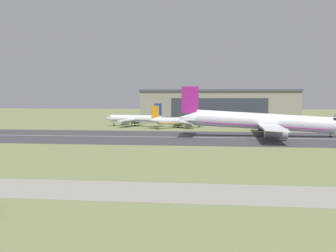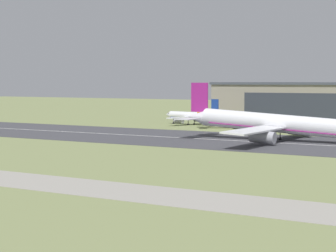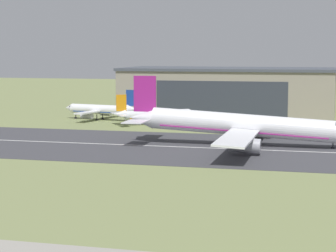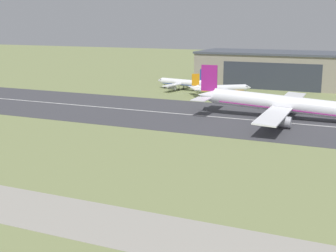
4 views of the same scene
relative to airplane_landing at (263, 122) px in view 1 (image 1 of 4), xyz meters
name	(u,v)px [view 1 (image 1 of 4)]	position (x,y,z in m)	size (l,w,h in m)	color
ground_plane	(29,159)	(-48.77, -57.47, -4.53)	(753.80, 753.80, 0.00)	#7A8451
runway_strip	(102,136)	(-48.77, -5.53, -4.50)	(513.80, 47.69, 0.06)	#3D3D42
runway_centreline	(102,136)	(-48.77, -5.53, -4.46)	(462.42, 0.70, 0.01)	silver
hangar_building	(220,106)	(-15.21, 74.15, 3.16)	(70.65, 31.14, 15.35)	gray
airplane_landing	(263,122)	(0.00, 0.00, 0.00)	(51.68, 57.38, 15.35)	white
airplane_parked_west	(180,121)	(-29.77, 36.21, -1.81)	(24.14, 20.14, 8.80)	silver
airplane_parked_east	(134,119)	(-49.55, 43.29, -1.37)	(25.93, 22.36, 9.47)	white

